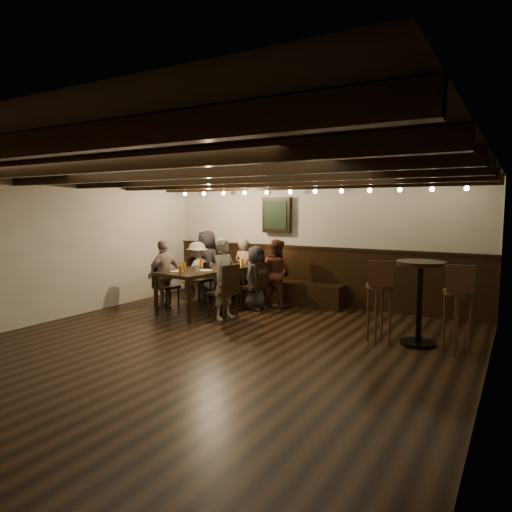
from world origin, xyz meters
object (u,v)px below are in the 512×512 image
Objects in this scene: person_right_near at (256,278)px; person_right_far at (225,279)px; chair_right_near at (255,295)px; high_top_table at (420,290)px; person_bench_centre at (244,269)px; person_bench_right at (276,273)px; bar_stool_left at (379,312)px; person_bench_left at (207,263)px; chair_left_far at (166,294)px; chair_left_near at (199,287)px; chair_right_far at (223,302)px; bar_stool_right at (457,320)px; person_left_far at (164,274)px; dining_table at (210,272)px; person_left_near at (197,271)px.

person_right_near is 0.90m from person_right_far.
chair_right_near is 3.24m from high_top_table.
person_bench_right reaches higher than person_bench_centre.
person_right_near is at bearing 140.62° from bar_stool_left.
chair_right_near is 0.70× the size of person_bench_centre.
person_right_far is (1.50, -1.51, -0.02)m from person_bench_left.
chair_left_far is at bearing 39.84° from person_bench_right.
chair_left_near is 0.94× the size of chair_right_far.
chair_left_far is (-0.09, -0.90, -0.01)m from chair_left_near.
bar_stool_right is at bearing -98.66° from person_right_near.
dining_table is at bearing 120.96° from person_left_far.
bar_stool_right is at bearing 165.28° from person_bench_centre.
person_left_far is 4.17m from bar_stool_left.
bar_stool_left is at bearing 80.25° from chair_left_near.
person_bench_centre is 3.66m from bar_stool_left.
person_right_far reaches higher than chair_right_near.
person_bench_right is (0.99, 0.80, -0.05)m from dining_table.
person_right_far is (1.49, -0.16, 0.04)m from person_left_far.
chair_right_far reaches higher than chair_right_near.
chair_left_far is 0.95× the size of chair_right_near.
person_bench_right is 1.00× the size of person_left_far.
chair_left_far is at bearing 90.00° from chair_right_far.
chair_left_far is at bearing 2.04° from person_left_near.
person_right_near is 3.17m from high_top_table.
person_left_far is (-0.09, -0.90, 0.05)m from person_left_near.
person_bench_right is at bearing 157.19° from high_top_table.
chair_left_far is 0.70× the size of person_left_near.
person_right_far is at bearing 159.65° from bar_stool_left.
dining_table is 1.82× the size of high_top_table.
high_top_table is 0.99× the size of bar_stool_right.
person_bench_left is 0.92m from person_bench_centre.
chair_left_far is at bearing 158.20° from bar_stool_left.
chair_left_far is at bearing 122.06° from chair_right_near.
chair_left_near is 0.74× the size of person_right_near.
chair_right_far is 3.70m from bar_stool_right.
person_bench_right is at bearing -18.43° from person_right_near.
person_right_far reaches higher than chair_left_near.
chair_right_near is 0.69× the size of person_bench_right.
person_bench_left is 1.80m from person_bench_right.
person_bench_left is (-0.80, 0.99, 0.00)m from dining_table.
person_bench_right is at bearing 129.29° from person_left_far.
chair_left_near is at bearing 90.00° from person_right_near.
person_bench_centre reaches higher than chair_left_near.
chair_left_near is at bearing 145.81° from bar_stool_left.
chair_right_near is at bearing 152.08° from bar_stool_right.
chair_right_far is at bearing 115.63° from person_bench_centre.
high_top_table is at bearing 95.55° from chair_left_far.
person_left_near reaches higher than high_top_table.
dining_table is 2.40× the size of chair_left_near.
person_left_far is at bearing -90.00° from chair_left_far.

